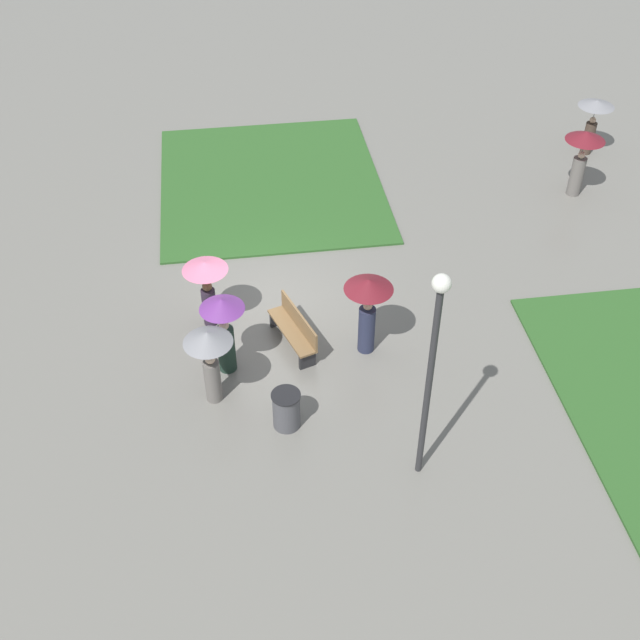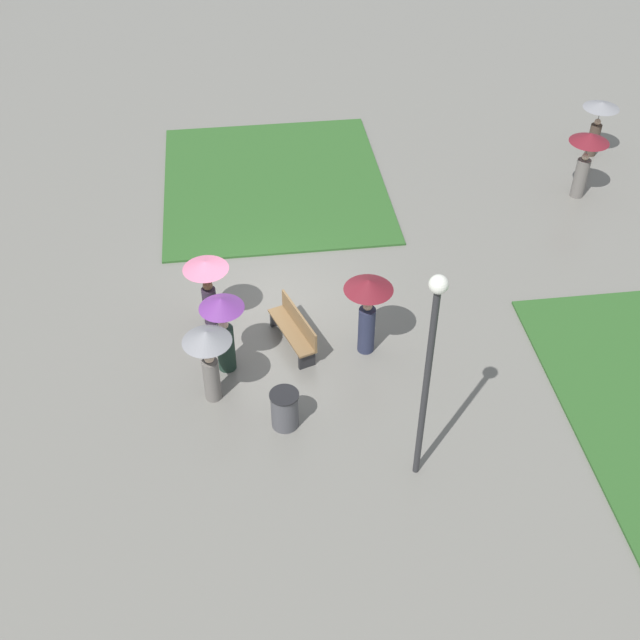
% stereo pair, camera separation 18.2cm
% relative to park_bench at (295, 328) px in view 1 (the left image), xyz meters
% --- Properties ---
extents(ground_plane, '(90.00, 90.00, 0.00)m').
position_rel_park_bench_xyz_m(ground_plane, '(-1.40, -0.35, -0.47)').
color(ground_plane, slate).
extents(lawn_patch_near, '(7.07, 6.30, 0.06)m').
position_rel_park_bench_xyz_m(lawn_patch_near, '(-6.95, 0.11, -0.44)').
color(lawn_patch_near, '#2D5B26').
rests_on(lawn_patch_near, ground_plane).
extents(park_bench, '(1.79, 0.95, 0.90)m').
position_rel_park_bench_xyz_m(park_bench, '(0.00, 0.00, 0.00)').
color(park_bench, brown).
rests_on(park_bench, ground_plane).
extents(lamp_post, '(0.32, 0.32, 4.70)m').
position_rel_park_bench_xyz_m(lamp_post, '(3.86, 1.92, 2.52)').
color(lamp_post, '#2D2D30').
rests_on(lamp_post, ground_plane).
extents(trash_bin, '(0.59, 0.59, 0.86)m').
position_rel_park_bench_xyz_m(trash_bin, '(2.36, -0.45, -0.04)').
color(trash_bin, '#4C4C51').
rests_on(trash_bin, ground_plane).
extents(crowd_person_grey, '(1.00, 1.00, 1.84)m').
position_rel_park_bench_xyz_m(crowd_person_grey, '(1.42, -1.86, 0.86)').
color(crowd_person_grey, slate).
rests_on(crowd_person_grey, ground_plane).
extents(crowd_person_maroon, '(1.06, 1.06, 1.96)m').
position_rel_park_bench_xyz_m(crowd_person_maroon, '(0.38, 1.54, 0.90)').
color(crowd_person_maroon, '#282D47').
rests_on(crowd_person_maroon, ground_plane).
extents(crowd_person_purple, '(0.95, 0.95, 1.93)m').
position_rel_park_bench_xyz_m(crowd_person_purple, '(0.56, -1.54, 0.80)').
color(crowd_person_purple, '#1E3328').
rests_on(crowd_person_purple, ground_plane).
extents(crowd_person_pink, '(1.02, 1.02, 1.74)m').
position_rel_park_bench_xyz_m(crowd_person_pink, '(-1.01, -1.84, 0.79)').
color(crowd_person_pink, '#2D2333').
rests_on(crowd_person_pink, ground_plane).
extents(lone_walker_far_path, '(1.08, 1.08, 1.94)m').
position_rel_park_bench_xyz_m(lone_walker_far_path, '(-5.18, 8.57, 0.92)').
color(lone_walker_far_path, slate).
rests_on(lone_walker_far_path, ground_plane).
extents(lone_walker_mid_plaza, '(1.06, 1.06, 1.72)m').
position_rel_park_bench_xyz_m(lone_walker_mid_plaza, '(-7.38, 9.85, 0.77)').
color(lone_walker_mid_plaza, '#47382D').
rests_on(lone_walker_mid_plaza, ground_plane).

